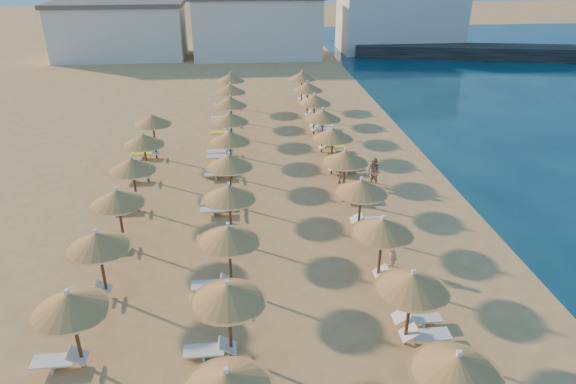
{
  "coord_description": "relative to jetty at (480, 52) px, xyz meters",
  "views": [
    {
      "loc": [
        -1.98,
        -18.88,
        12.37
      ],
      "look_at": [
        0.28,
        4.0,
        1.3
      ],
      "focal_mm": 32.0,
      "sensor_mm": 36.0,
      "label": 1
    }
  ],
  "objects": [
    {
      "name": "parasol_row_east",
      "position": [
        -24.03,
        -36.52,
        1.78
      ],
      "size": [
        2.48,
        38.98,
        3.04
      ],
      "color": "brown",
      "rests_on": "ground"
    },
    {
      "name": "hotel_blocks",
      "position": [
        -24.85,
        4.94,
        2.95
      ],
      "size": [
        50.28,
        10.59,
        8.1
      ],
      "color": "white",
      "rests_on": "ground"
    },
    {
      "name": "beachgoer_c",
      "position": [
        -23.67,
        -34.14,
        0.08
      ],
      "size": [
        1.02,
        0.9,
        1.65
      ],
      "primitive_type": "imported",
      "rotation": [
        0.0,
        0.0,
        -0.63
      ],
      "color": "tan",
      "rests_on": "ground"
    },
    {
      "name": "ground",
      "position": [
        -27.39,
        -41.77,
        -0.75
      ],
      "size": [
        220.0,
        220.0,
        0.0
      ],
      "primitive_type": "plane",
      "color": "tan",
      "rests_on": "ground"
    },
    {
      "name": "jetty",
      "position": [
        0.0,
        0.0,
        0.0
      ],
      "size": [
        30.2,
        9.79,
        1.5
      ],
      "primitive_type": "cube",
      "rotation": [
        0.0,
        0.0,
        -0.2
      ],
      "color": "black",
      "rests_on": "ground"
    },
    {
      "name": "parasol_row_inland",
      "position": [
        -34.77,
        -38.34,
        1.78
      ],
      "size": [
        2.48,
        20.73,
        3.04
      ],
      "color": "brown",
      "rests_on": "ground"
    },
    {
      "name": "beachgoer_b",
      "position": [
        -21.98,
        -34.88,
        0.12
      ],
      "size": [
        1.04,
        1.08,
        1.75
      ],
      "primitive_type": "imported",
      "rotation": [
        0.0,
        0.0,
        -0.91
      ],
      "color": "tan",
      "rests_on": "ground"
    },
    {
      "name": "loungers",
      "position": [
        -28.25,
        -36.83,
        -0.41
      ],
      "size": [
        13.88,
        38.02,
        0.66
      ],
      "color": "silver",
      "rests_on": "ground"
    },
    {
      "name": "beachgoer_a",
      "position": [
        -23.22,
        -42.92,
        0.07
      ],
      "size": [
        0.46,
        0.64,
        1.63
      ],
      "primitive_type": "imported",
      "rotation": [
        0.0,
        0.0,
        -1.69
      ],
      "color": "tan",
      "rests_on": "ground"
    },
    {
      "name": "parasol_row_west",
      "position": [
        -29.96,
        -36.52,
        1.78
      ],
      "size": [
        2.48,
        38.98,
        3.04
      ],
      "color": "brown",
      "rests_on": "ground"
    }
  ]
}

